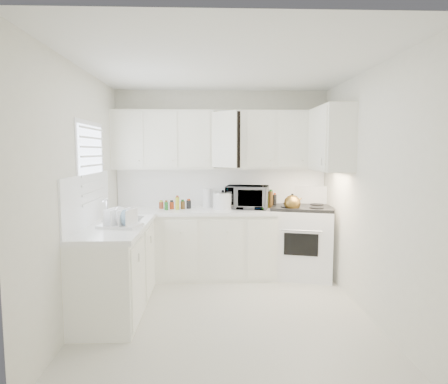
{
  "coord_description": "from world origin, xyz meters",
  "views": [
    {
      "loc": [
        -0.17,
        -4.06,
        1.74
      ],
      "look_at": [
        0.0,
        0.7,
        1.25
      ],
      "focal_mm": 31.51,
      "sensor_mm": 36.0,
      "label": 1
    }
  ],
  "objects_px": {
    "tea_kettle": "(292,202)",
    "microwave": "(247,195)",
    "rice_cooker": "(223,200)",
    "stove": "(302,232)",
    "utensil_crock": "(263,197)",
    "dish_rack": "(120,217)"
  },
  "relations": [
    {
      "from": "tea_kettle",
      "to": "microwave",
      "type": "bearing_deg",
      "value": 139.63
    },
    {
      "from": "microwave",
      "to": "rice_cooker",
      "type": "bearing_deg",
      "value": -157.64
    },
    {
      "from": "stove",
      "to": "utensil_crock",
      "type": "bearing_deg",
      "value": -157.68
    },
    {
      "from": "dish_rack",
      "to": "stove",
      "type": "bearing_deg",
      "value": 42.09
    },
    {
      "from": "stove",
      "to": "utensil_crock",
      "type": "distance_m",
      "value": 0.75
    },
    {
      "from": "microwave",
      "to": "dish_rack",
      "type": "height_order",
      "value": "microwave"
    },
    {
      "from": "rice_cooker",
      "to": "utensil_crock",
      "type": "xyz_separation_m",
      "value": [
        0.54,
        -0.09,
        0.04
      ]
    },
    {
      "from": "utensil_crock",
      "to": "dish_rack",
      "type": "bearing_deg",
      "value": -144.93
    },
    {
      "from": "stove",
      "to": "utensil_crock",
      "type": "height_order",
      "value": "utensil_crock"
    },
    {
      "from": "microwave",
      "to": "dish_rack",
      "type": "xyz_separation_m",
      "value": [
        -1.46,
        -1.32,
        -0.08
      ]
    },
    {
      "from": "tea_kettle",
      "to": "dish_rack",
      "type": "height_order",
      "value": "tea_kettle"
    },
    {
      "from": "utensil_crock",
      "to": "microwave",
      "type": "bearing_deg",
      "value": 142.15
    },
    {
      "from": "dish_rack",
      "to": "tea_kettle",
      "type": "bearing_deg",
      "value": 40.79
    },
    {
      "from": "tea_kettle",
      "to": "dish_rack",
      "type": "xyz_separation_m",
      "value": [
        -2.05,
        -1.08,
        -0.0
      ]
    },
    {
      "from": "stove",
      "to": "microwave",
      "type": "distance_m",
      "value": 0.92
    },
    {
      "from": "stove",
      "to": "dish_rack",
      "type": "bearing_deg",
      "value": -135.58
    },
    {
      "from": "tea_kettle",
      "to": "rice_cooker",
      "type": "distance_m",
      "value": 0.94
    },
    {
      "from": "stove",
      "to": "dish_rack",
      "type": "height_order",
      "value": "stove"
    },
    {
      "from": "tea_kettle",
      "to": "rice_cooker",
      "type": "height_order",
      "value": "rice_cooker"
    },
    {
      "from": "tea_kettle",
      "to": "microwave",
      "type": "xyz_separation_m",
      "value": [
        -0.58,
        0.25,
        0.08
      ]
    },
    {
      "from": "tea_kettle",
      "to": "utensil_crock",
      "type": "xyz_separation_m",
      "value": [
        -0.38,
        0.09,
        0.05
      ]
    },
    {
      "from": "utensil_crock",
      "to": "dish_rack",
      "type": "relative_size",
      "value": 0.84
    }
  ]
}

